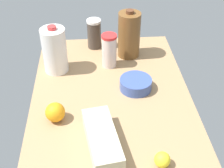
{
  "coord_description": "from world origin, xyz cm",
  "views": [
    {
      "loc": [
        -111.32,
        8.17,
        98.3
      ],
      "look_at": [
        0.0,
        0.0,
        13.0
      ],
      "focal_mm": 50.0,
      "sensor_mm": 36.0,
      "label": 1
    }
  ],
  "objects": [
    {
      "name": "countertop",
      "position": [
        0.0,
        0.0,
        1.5
      ],
      "size": [
        120.0,
        76.0,
        3.0
      ],
      "primitive_type": "cube",
      "color": "#9A7853",
      "rests_on": "ground"
    },
    {
      "name": "egg_carton",
      "position": [
        -27.37,
        5.92,
        6.79
      ],
      "size": [
        31.46,
        15.74,
        7.57
      ],
      "primitive_type": "cube",
      "rotation": [
        0.0,
        0.0,
        0.16
      ],
      "color": "beige",
      "rests_on": "countertop"
    },
    {
      "name": "shaker_bottle",
      "position": [
        50.47,
        6.69,
        11.73
      ],
      "size": [
        8.2,
        8.2,
        17.39
      ],
      "color": "#3E352F",
      "rests_on": "countertop"
    },
    {
      "name": "mixing_bowl",
      "position": [
        8.66,
        -12.28,
        5.72
      ],
      "size": [
        15.7,
        15.7,
        5.45
      ],
      "primitive_type": "cylinder",
      "color": "#395098",
      "rests_on": "countertop"
    },
    {
      "name": "milk_jug",
      "position": [
        27.85,
        27.48,
        15.11
      ],
      "size": [
        12.57,
        12.57,
        25.78
      ],
      "color": "white",
      "rests_on": "countertop"
    },
    {
      "name": "tumbler_cup",
      "position": [
        30.18,
        -0.73,
        12.27
      ],
      "size": [
        8.06,
        8.06,
        18.47
      ],
      "color": "beige",
      "rests_on": "countertop"
    },
    {
      "name": "chocolate_milk_jug",
      "position": [
        40.09,
        -12.35,
        15.89
      ],
      "size": [
        12.22,
        12.22,
        27.35
      ],
      "color": "brown",
      "rests_on": "countertop"
    },
    {
      "name": "lemon_beside_bowl",
      "position": [
        -38.32,
        -15.84,
        6.04
      ],
      "size": [
        6.08,
        6.08,
        6.08
      ],
      "primitive_type": "sphere",
      "color": "yellow",
      "rests_on": "countertop"
    },
    {
      "name": "orange_near_front",
      "position": [
        -10.71,
        25.33,
        7.3
      ],
      "size": [
        8.6,
        8.6,
        8.6
      ],
      "primitive_type": "sphere",
      "color": "orange",
      "rests_on": "countertop"
    }
  ]
}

